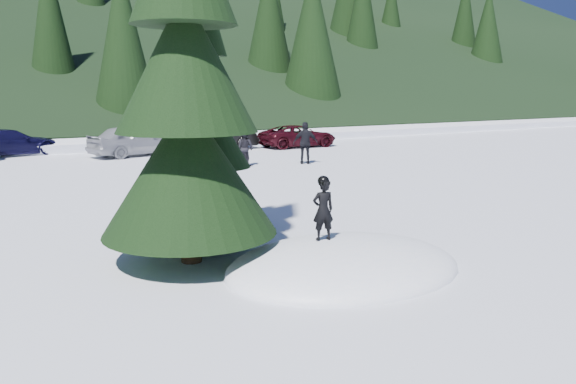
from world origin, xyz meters
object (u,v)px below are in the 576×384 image
spruce_tall (186,81)px  car_3 (10,143)px  adult_0 (246,148)px  car_4 (135,140)px  adult_1 (306,143)px  car_5 (216,136)px  child_skier (323,210)px  spruce_short (209,141)px  car_6 (298,136)px

spruce_tall → car_3: (-1.24, 20.64, -2.67)m
adult_0 → car_4: 6.76m
adult_1 → car_5: (-0.93, 7.47, -0.17)m
adult_0 → car_4: adult_0 is taller
adult_1 → car_3: size_ratio=0.40×
spruce_tall → child_skier: bearing=-35.6°
spruce_short → car_6: 19.82m
spruce_tall → adult_1: size_ratio=4.74×
child_skier → car_4: (1.98, 18.99, -0.27)m
spruce_short → car_4: (2.97, 16.17, -1.34)m
spruce_tall → car_4: bearing=77.3°
car_5 → car_6: bearing=-104.0°
car_3 → car_5: car_5 is taller
spruce_short → child_skier: spruce_short is taller
spruce_short → child_skier: 3.18m
car_6 → car_5: bearing=75.7°
car_3 → car_4: bearing=-135.3°
spruce_tall → child_skier: 3.35m
adult_0 → child_skier: bearing=137.5°
adult_0 → adult_1: size_ratio=0.84×
spruce_short → adult_1: spruce_short is taller
adult_0 → car_3: (-8.16, 9.15, -0.11)m
car_3 → spruce_short: bearing=171.9°
child_skier → adult_0: size_ratio=0.72×
car_3 → car_5: size_ratio=1.00×
spruce_short → child_skier: size_ratio=4.85×
child_skier → car_5: child_skier is taller
spruce_tall → spruce_short: bearing=54.5°
car_4 → car_5: size_ratio=1.00×
child_skier → car_3: child_skier is taller
spruce_tall → child_skier: size_ratio=7.78×
car_3 → car_5: (9.74, -2.44, 0.09)m
car_3 → car_4: 6.05m
spruce_tall → car_6: size_ratio=1.95×
spruce_tall → car_3: size_ratio=1.92×
adult_0 → car_3: bearing=20.1°
spruce_tall → car_5: (8.50, 18.20, -2.58)m
spruce_short → adult_0: bearing=59.6°
car_5 → adult_0: bearing=166.6°
adult_0 → car_6: adult_0 is taller
car_3 → car_5: bearing=-118.8°
child_skier → adult_1: adult_1 is taller
spruce_tall → adult_0: (6.92, 11.48, -2.55)m
adult_0 → car_5: adult_0 is taller
child_skier → car_3: bearing=-69.3°
adult_1 → car_5: bearing=-52.4°
adult_1 → car_3: (-10.67, 9.91, -0.26)m
car_6 → spruce_tall: bearing=142.3°
spruce_tall → car_4: 18.19m
spruce_short → car_5: (7.50, 16.80, -1.37)m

